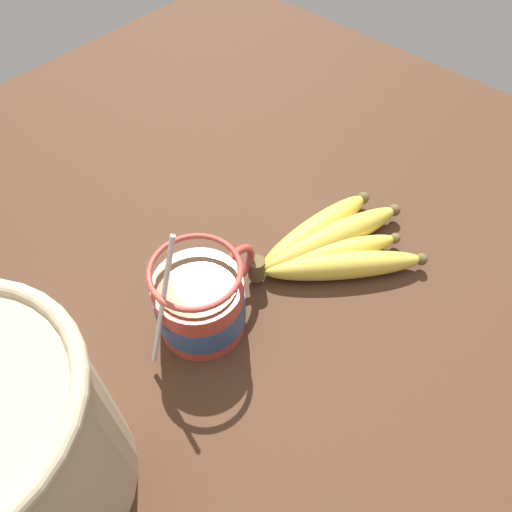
% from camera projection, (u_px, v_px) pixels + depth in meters
% --- Properties ---
extents(table, '(1.20, 1.20, 0.03)m').
position_uv_depth(table, '(238.00, 299.00, 0.61)').
color(table, '#422819').
rests_on(table, ground).
extents(coffee_mug, '(0.16, 0.10, 0.17)m').
position_uv_depth(coffee_mug, '(202.00, 303.00, 0.54)').
color(coffee_mug, '#B23D33').
rests_on(coffee_mug, table).
extents(banana_bunch, '(0.21, 0.16, 0.04)m').
position_uv_depth(banana_bunch, '(330.00, 246.00, 0.62)').
color(banana_bunch, brown).
rests_on(banana_bunch, table).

